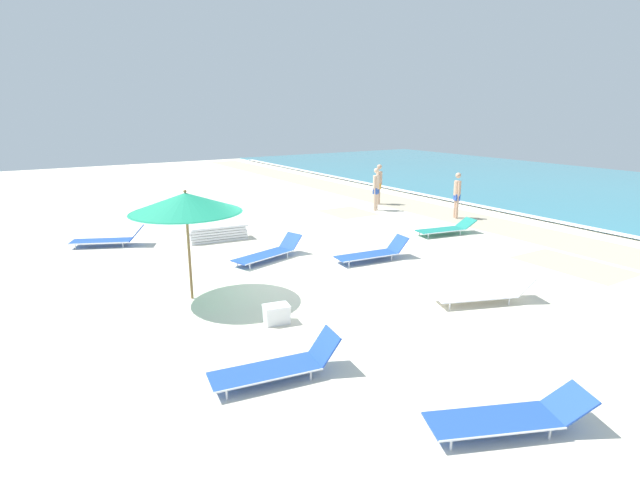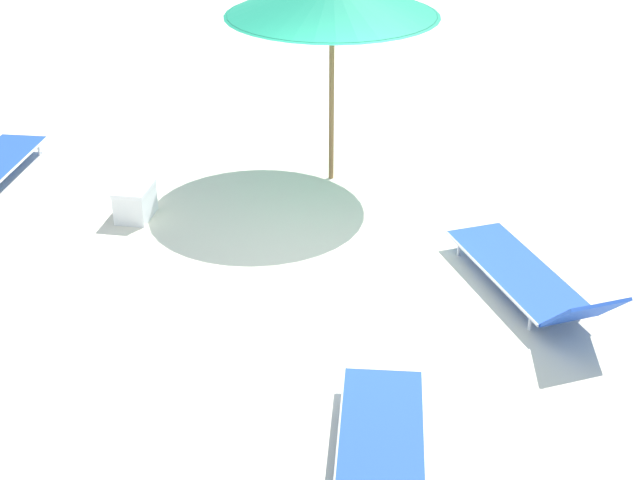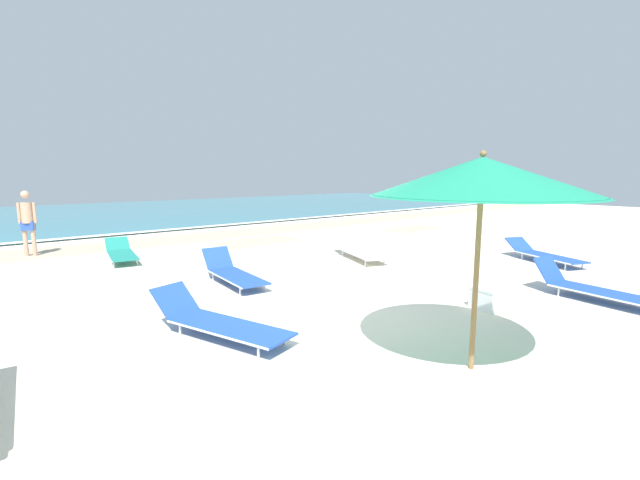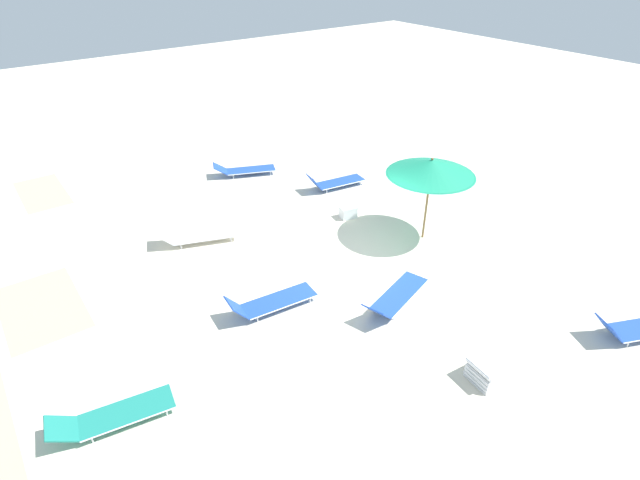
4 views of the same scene
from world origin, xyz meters
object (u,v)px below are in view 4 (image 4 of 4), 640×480
object	(u,v)px
sun_lounger_mid_beach_pair_a	(335,182)
sun_lounger_mid_beach_pair_b	(113,415)
sun_lounger_beside_umbrella	(271,302)
sun_lounger_near_water_left	(640,328)
sun_lounger_under_umbrella	(395,297)
sun_lounger_mid_beach_solo	(245,169)
beach_umbrella	(431,168)
lounger_stack	(510,359)
cooler_box	(348,212)
sun_lounger_near_water_right	(197,235)

from	to	relation	value
sun_lounger_mid_beach_pair_a	sun_lounger_mid_beach_pair_b	size ratio (longest dim) A/B	0.97
sun_lounger_beside_umbrella	sun_lounger_near_water_left	size ratio (longest dim) A/B	0.98
sun_lounger_under_umbrella	sun_lounger_mid_beach_solo	distance (m)	8.62
beach_umbrella	sun_lounger_mid_beach_pair_b	bearing A→B (deg)	97.54
sun_lounger_mid_beach_pair_a	sun_lounger_mid_beach_pair_b	bearing A→B (deg)	128.55
lounger_stack	sun_lounger_mid_beach_solo	distance (m)	11.42
sun_lounger_mid_beach_pair_a	sun_lounger_under_umbrella	bearing A→B (deg)	163.33
beach_umbrella	sun_lounger_mid_beach_solo	world-z (taller)	beach_umbrella
sun_lounger_mid_beach_solo	sun_lounger_beside_umbrella	bearing A→B (deg)	178.38
sun_lounger_mid_beach_solo	sun_lounger_under_umbrella	bearing A→B (deg)	-162.11
lounger_stack	cooler_box	bearing A→B (deg)	-5.10
sun_lounger_near_water_left	sun_lounger_near_water_right	size ratio (longest dim) A/B	0.98
beach_umbrella	sun_lounger_mid_beach_pair_a	world-z (taller)	beach_umbrella
sun_lounger_under_umbrella	lounger_stack	bearing A→B (deg)	171.91
sun_lounger_mid_beach_pair_b	cooler_box	world-z (taller)	sun_lounger_mid_beach_pair_b
sun_lounger_near_water_left	sun_lounger_mid_beach_solo	bearing A→B (deg)	36.62
beach_umbrella	sun_lounger_mid_beach_pair_a	bearing A→B (deg)	0.77
beach_umbrella	sun_lounger_under_umbrella	bearing A→B (deg)	122.16
sun_lounger_mid_beach_pair_a	sun_lounger_mid_beach_solo	bearing A→B (deg)	43.61
lounger_stack	sun_lounger_near_water_right	distance (m)	8.72
sun_lounger_near_water_right	sun_lounger_mid_beach_pair_a	xyz separation A→B (m)	(0.46, -5.29, 0.01)
sun_lounger_near_water_left	cooler_box	distance (m)	8.04
sun_lounger_near_water_right	sun_lounger_mid_beach_solo	world-z (taller)	sun_lounger_near_water_right
sun_lounger_under_umbrella	sun_lounger_mid_beach_pair_b	xyz separation A→B (m)	(0.53, 6.37, -0.01)
lounger_stack	beach_umbrella	bearing A→B (deg)	-20.96
sun_lounger_mid_beach_solo	sun_lounger_mid_beach_pair_b	xyz separation A→B (m)	(-8.05, 7.12, -0.00)
sun_lounger_beside_umbrella	sun_lounger_mid_beach_pair_b	distance (m)	4.06
sun_lounger_near_water_right	sun_lounger_near_water_left	bearing A→B (deg)	-126.33
sun_lounger_under_umbrella	sun_lounger_mid_beach_pair_a	world-z (taller)	sun_lounger_mid_beach_pair_a
sun_lounger_near_water_right	sun_lounger_mid_beach_pair_b	world-z (taller)	sun_lounger_near_water_right
sun_lounger_near_water_left	sun_lounger_near_water_right	distance (m)	11.11
sun_lounger_beside_umbrella	sun_lounger_mid_beach_pair_b	bearing A→B (deg)	110.93
sun_lounger_mid_beach_solo	cooler_box	size ratio (longest dim) A/B	4.03
beach_umbrella	sun_lounger_mid_beach_pair_a	xyz separation A→B (m)	(4.08, 0.05, -1.94)
sun_lounger_under_umbrella	sun_lounger_near_water_right	world-z (taller)	sun_lounger_under_umbrella
sun_lounger_mid_beach_pair_b	sun_lounger_mid_beach_pair_a	bearing A→B (deg)	-50.19
sun_lounger_mid_beach_solo	sun_lounger_near_water_left	bearing A→B (deg)	-144.54
beach_umbrella	sun_lounger_near_water_left	world-z (taller)	beach_umbrella
sun_lounger_beside_umbrella	sun_lounger_mid_beach_pair_b	size ratio (longest dim) A/B	1.00
beach_umbrella	sun_lounger_beside_umbrella	xyz separation A→B (m)	(-0.16, 5.21, -1.95)
sun_lounger_mid_beach_pair_a	sun_lounger_beside_umbrella	bearing A→B (deg)	137.73
beach_umbrella	sun_lounger_beside_umbrella	bearing A→B (deg)	91.73
sun_lounger_mid_beach_pair_b	sun_lounger_near_water_right	bearing A→B (deg)	-28.61
sun_lounger_near_water_right	cooler_box	size ratio (longest dim) A/B	4.05
sun_lounger_mid_beach_pair_a	sun_lounger_near_water_right	bearing A→B (deg)	103.39
sun_lounger_beside_umbrella	sun_lounger_mid_beach_pair_b	world-z (taller)	sun_lounger_beside_umbrella
sun_lounger_near_water_left	sun_lounger_mid_beach_solo	distance (m)	12.82
sun_lounger_near_water_right	sun_lounger_mid_beach_solo	bearing A→B (deg)	-25.51
sun_lounger_under_umbrella	sun_lounger_mid_beach_pair_b	bearing A→B (deg)	68.26
lounger_stack	sun_lounger_mid_beach_pair_a	distance (m)	8.94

